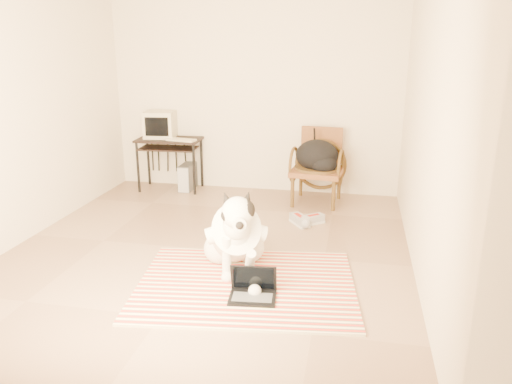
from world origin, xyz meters
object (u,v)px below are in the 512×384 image
(laptop, at_px, (253,290))
(computer_desk, at_px, (169,146))
(dog, at_px, (236,236))
(crt_monitor, at_px, (160,124))
(backpack, at_px, (318,157))
(pc_tower, at_px, (188,177))
(rattan_chair, at_px, (318,166))

(laptop, bearing_deg, computer_desk, 122.12)
(dog, height_order, laptop, dog)
(crt_monitor, distance_m, backpack, 2.29)
(computer_desk, xyz_separation_m, backpack, (2.10, -0.24, -0.00))
(computer_desk, xyz_separation_m, pc_tower, (0.24, 0.05, -0.45))
(computer_desk, bearing_deg, backpack, -6.59)
(rattan_chair, bearing_deg, dog, -104.04)
(dog, relative_size, rattan_chair, 1.15)
(pc_tower, height_order, backpack, backpack)
(pc_tower, xyz_separation_m, rattan_chair, (1.86, -0.19, 0.30))
(backpack, bearing_deg, crt_monitor, 171.90)
(backpack, bearing_deg, dog, -104.81)
(rattan_chair, height_order, backpack, rattan_chair)
(dog, xyz_separation_m, computer_desk, (-1.54, 2.38, 0.28))
(dog, relative_size, pc_tower, 2.79)
(computer_desk, height_order, rattan_chair, rattan_chair)
(crt_monitor, relative_size, backpack, 0.83)
(laptop, relative_size, rattan_chair, 0.43)
(dog, bearing_deg, computer_desk, 122.88)
(computer_desk, height_order, pc_tower, computer_desk)
(pc_tower, distance_m, backpack, 1.94)
(computer_desk, bearing_deg, dog, -57.12)
(pc_tower, height_order, rattan_chair, rattan_chair)
(crt_monitor, bearing_deg, backpack, -8.10)
(laptop, bearing_deg, crt_monitor, 123.46)
(computer_desk, bearing_deg, rattan_chair, -3.93)
(computer_desk, height_order, backpack, backpack)
(laptop, height_order, crt_monitor, crt_monitor)
(dog, distance_m, backpack, 2.22)
(laptop, height_order, backpack, backpack)
(crt_monitor, bearing_deg, rattan_chair, -5.63)
(laptop, height_order, pc_tower, pc_tower)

